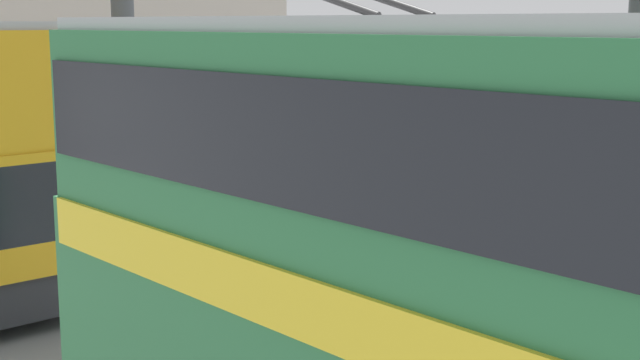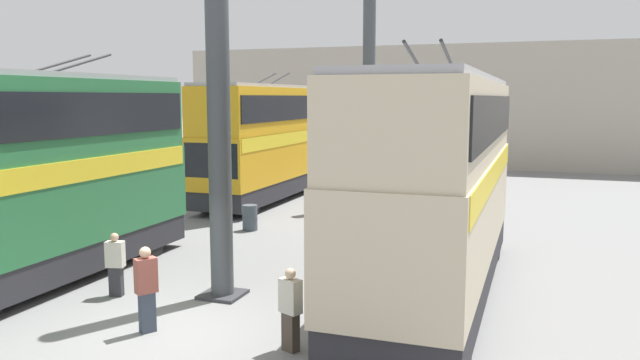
% 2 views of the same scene
% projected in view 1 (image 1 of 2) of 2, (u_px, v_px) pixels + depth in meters
% --- Properties ---
extents(support_column_far, '(0.97, 0.97, 8.78)m').
position_uv_depth(support_column_far, '(125.00, 65.00, 21.14)').
color(support_column_far, '#42474C').
rests_on(support_column_far, ground_plane).
extents(bus_right_near, '(9.13, 2.54, 5.94)m').
position_uv_depth(bus_right_near, '(402.00, 271.00, 8.20)').
color(bus_right_near, black).
rests_on(bus_right_near, ground_plane).
extents(oil_drum, '(0.56, 0.56, 0.92)m').
position_uv_depth(oil_drum, '(179.00, 304.00, 15.43)').
color(oil_drum, '#424C56').
rests_on(oil_drum, ground_plane).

